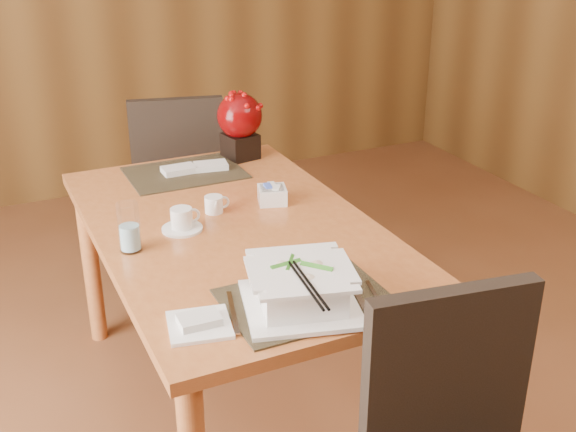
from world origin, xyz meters
name	(u,v)px	position (x,y,z in m)	size (l,w,h in m)	color
dining_table	(235,251)	(0.00, 0.60, 0.65)	(0.90, 1.50, 0.75)	#B96733
placemat_near	(307,300)	(0.00, 0.05, 0.75)	(0.45, 0.33, 0.01)	black
placemat_far	(185,173)	(0.00, 1.15, 0.75)	(0.45, 0.33, 0.01)	black
soup_setting	(301,289)	(-0.03, 0.02, 0.81)	(0.37, 0.37, 0.12)	white
coffee_cup	(182,221)	(-0.17, 0.64, 0.78)	(0.14, 0.14, 0.08)	white
water_glass	(129,227)	(-0.36, 0.56, 0.83)	(0.07, 0.07, 0.16)	silver
creamer_jug	(214,204)	(-0.03, 0.73, 0.78)	(0.08, 0.08, 0.06)	white
sugar_caddy	(272,195)	(0.20, 0.73, 0.78)	(0.10, 0.10, 0.06)	white
berry_decor	(240,122)	(0.27, 1.23, 0.91)	(0.19, 0.19, 0.28)	black
napkins_far	(197,167)	(0.05, 1.15, 0.77)	(0.26, 0.09, 0.02)	silver
bread_plate	(199,325)	(-0.31, 0.05, 0.76)	(0.16, 0.16, 0.01)	white
far_chair	(179,177)	(0.12, 1.67, 0.54)	(0.53, 0.53, 0.95)	black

